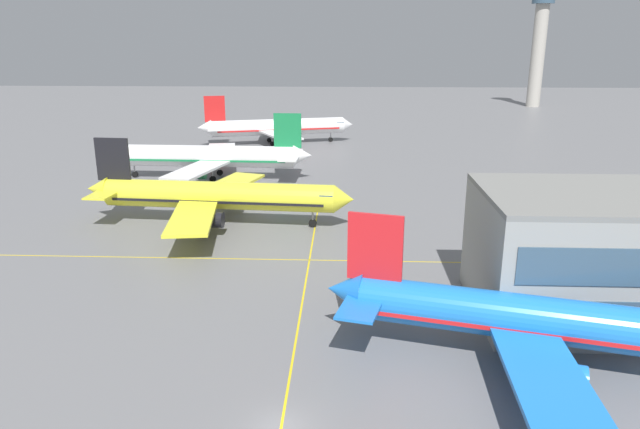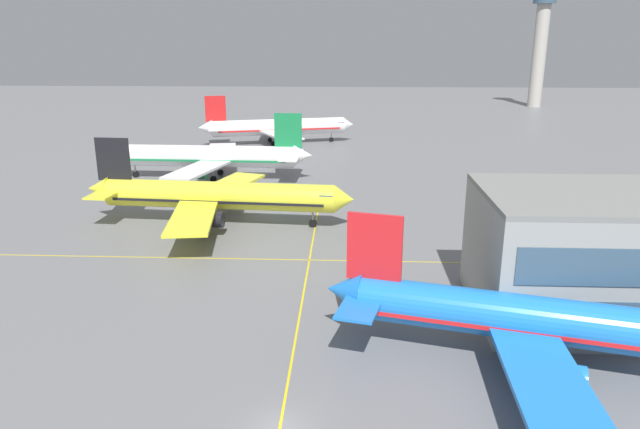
# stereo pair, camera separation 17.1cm
# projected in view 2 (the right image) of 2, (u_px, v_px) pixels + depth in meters

# --- Properties ---
(ground_plane) EXTENTS (600.00, 600.00, 0.00)m
(ground_plane) POSITION_uv_depth(u_px,v_px,m) (280.00, 427.00, 39.97)
(ground_plane) COLOR slate
(airliner_front_gate) EXTENTS (37.08, 31.57, 11.67)m
(airliner_front_gate) POSITION_uv_depth(u_px,v_px,m) (548.00, 321.00, 46.38)
(airliner_front_gate) COLOR blue
(airliner_front_gate) RESTS_ON ground
(airliner_second_row) EXTENTS (39.21, 33.73, 12.19)m
(airliner_second_row) POSITION_uv_depth(u_px,v_px,m) (216.00, 196.00, 83.01)
(airliner_second_row) COLOR yellow
(airliner_second_row) RESTS_ON ground
(airliner_third_row) EXTENTS (40.38, 34.90, 12.58)m
(airliner_third_row) POSITION_uv_depth(u_px,v_px,m) (208.00, 156.00, 110.17)
(airliner_third_row) COLOR white
(airliner_third_row) RESTS_ON ground
(airliner_far_left_stand) EXTENTS (39.28, 33.48, 12.40)m
(airliner_far_left_stand) POSITION_uv_depth(u_px,v_px,m) (277.00, 127.00, 147.22)
(airliner_far_left_stand) COLOR white
(airliner_far_left_stand) RESTS_ON ground
(taxiway_markings) EXTENTS (115.61, 74.06, 0.01)m
(taxiway_markings) POSITION_uv_depth(u_px,v_px,m) (298.00, 325.00, 54.15)
(taxiway_markings) COLOR yellow
(taxiway_markings) RESTS_ON ground
(control_tower) EXTENTS (8.82, 8.82, 43.55)m
(control_tower) POSITION_uv_depth(u_px,v_px,m) (540.00, 41.00, 223.68)
(control_tower) COLOR #ADA89E
(control_tower) RESTS_ON ground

